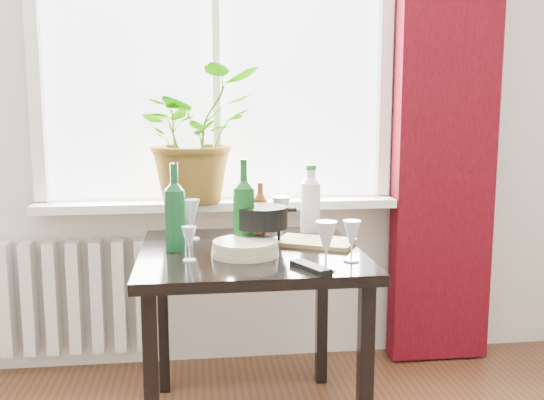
{
  "coord_description": "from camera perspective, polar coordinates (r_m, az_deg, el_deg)",
  "views": [
    {
      "loc": [
        -0.11,
        -0.75,
        1.29
      ],
      "look_at": [
        0.19,
        1.55,
        0.93
      ],
      "focal_mm": 40.0,
      "sensor_mm": 36.0,
      "label": 1
    }
  ],
  "objects": [
    {
      "name": "window",
      "position": [
        2.98,
        -5.34,
        14.68
      ],
      "size": [
        1.72,
        0.08,
        1.62
      ],
      "color": "white",
      "rests_on": "ground"
    },
    {
      "name": "wineglass_front_left",
      "position": [
        2.2,
        -7.8,
        -4.09
      ],
      "size": [
        0.07,
        0.07,
        0.13
      ],
      "primitive_type": null,
      "rotation": [
        0.0,
        0.0,
        -0.29
      ],
      "color": "silver",
      "rests_on": "table"
    },
    {
      "name": "fondue_pot",
      "position": [
        2.39,
        -1.03,
        -2.53
      ],
      "size": [
        0.29,
        0.26,
        0.16
      ],
      "primitive_type": null,
      "rotation": [
        0.0,
        0.0,
        -0.25
      ],
      "color": "black",
      "rests_on": "table"
    },
    {
      "name": "cleaning_bottle",
      "position": [
        2.68,
        3.64,
        0.21
      ],
      "size": [
        0.1,
        0.1,
        0.31
      ],
      "primitive_type": null,
      "rotation": [
        0.0,
        0.0,
        0.13
      ],
      "color": "silver",
      "rests_on": "table"
    },
    {
      "name": "wine_bottle_left",
      "position": [
        2.35,
        -9.12,
        -0.59
      ],
      "size": [
        0.11,
        0.11,
        0.35
      ],
      "primitive_type": null,
      "rotation": [
        0.0,
        0.0,
        -0.42
      ],
      "color": "#0C3F1C",
      "rests_on": "table"
    },
    {
      "name": "plate_stack",
      "position": [
        2.27,
        -2.53,
        -4.55
      ],
      "size": [
        0.33,
        0.33,
        0.06
      ],
      "primitive_type": "cylinder",
      "rotation": [
        0.0,
        0.0,
        -0.38
      ],
      "color": "beige",
      "rests_on": "table"
    },
    {
      "name": "tv_remote",
      "position": [
        2.08,
        3.65,
        -6.33
      ],
      "size": [
        0.12,
        0.18,
        0.02
      ],
      "primitive_type": "cube",
      "rotation": [
        0.0,
        0.0,
        0.46
      ],
      "color": "black",
      "rests_on": "table"
    },
    {
      "name": "wineglass_front_right",
      "position": [
        2.06,
        5.12,
        -4.28
      ],
      "size": [
        0.08,
        0.08,
        0.17
      ],
      "primitive_type": null,
      "rotation": [
        0.0,
        0.0,
        -0.14
      ],
      "color": "silver",
      "rests_on": "table"
    },
    {
      "name": "wine_bottle_right",
      "position": [
        2.35,
        -2.66,
        -0.32
      ],
      "size": [
        0.1,
        0.1,
        0.36
      ],
      "primitive_type": null,
      "rotation": [
        0.0,
        0.0,
        0.17
      ],
      "color": "#0D4715",
      "rests_on": "table"
    },
    {
      "name": "potted_plant",
      "position": [
        2.85,
        -7.3,
        6.09
      ],
      "size": [
        0.74,
        0.71,
        0.63
      ],
      "primitive_type": "imported",
      "rotation": [
        0.0,
        0.0,
        0.51
      ],
      "color": "#24681B",
      "rests_on": "windowsill"
    },
    {
      "name": "windowsill",
      "position": [
        2.93,
        -5.08,
        -0.4
      ],
      "size": [
        1.72,
        0.2,
        0.04
      ],
      "color": "white",
      "rests_on": "ground"
    },
    {
      "name": "cutting_board",
      "position": [
        2.46,
        4.1,
        -3.97
      ],
      "size": [
        0.36,
        0.31,
        0.02
      ],
      "primitive_type": "cube",
      "rotation": [
        0.0,
        0.0,
        -0.47
      ],
      "color": "olive",
      "rests_on": "table"
    },
    {
      "name": "wineglass_back_left",
      "position": [
        2.55,
        -7.6,
        -1.8
      ],
      "size": [
        0.08,
        0.08,
        0.17
      ],
      "primitive_type": null,
      "rotation": [
        0.0,
        0.0,
        0.11
      ],
      "color": "silver",
      "rests_on": "table"
    },
    {
      "name": "wineglass_back_center",
      "position": [
        2.53,
        0.85,
        -1.64
      ],
      "size": [
        0.1,
        0.1,
        0.19
      ],
      "primitive_type": null,
      "rotation": [
        0.0,
        0.0,
        -0.39
      ],
      "color": "silver",
      "rests_on": "table"
    },
    {
      "name": "table",
      "position": [
        2.39,
        -2.03,
        -6.82
      ],
      "size": [
        0.85,
        0.85,
        0.74
      ],
      "color": "black",
      "rests_on": "ground"
    },
    {
      "name": "radiator",
      "position": [
        3.13,
        -19.01,
        -8.65
      ],
      "size": [
        0.8,
        0.1,
        0.55
      ],
      "color": "silver",
      "rests_on": "ground"
    },
    {
      "name": "bottle_amber",
      "position": [
        2.57,
        -1.1,
        -0.9
      ],
      "size": [
        0.07,
        0.07,
        0.24
      ],
      "primitive_type": null,
      "rotation": [
        0.0,
        0.0,
        -0.38
      ],
      "color": "#70300C",
      "rests_on": "table"
    },
    {
      "name": "wineglass_far_right",
      "position": [
        2.19,
        7.51,
        -3.79
      ],
      "size": [
        0.08,
        0.08,
        0.15
      ],
      "primitive_type": null,
      "rotation": [
        0.0,
        0.0,
        0.21
      ],
      "color": "silver",
      "rests_on": "table"
    },
    {
      "name": "curtain",
      "position": [
        3.12,
        16.1,
        8.52
      ],
      "size": [
        0.5,
        0.12,
        2.56
      ],
      "color": "#3A050C",
      "rests_on": "ground"
    }
  ]
}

